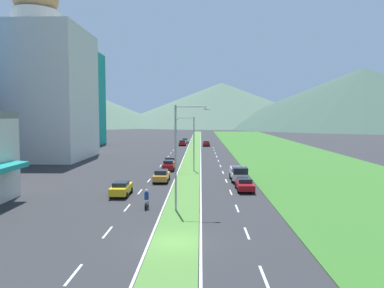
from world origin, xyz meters
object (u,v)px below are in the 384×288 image
(street_lamp_near, at_px, (180,150))
(car_2, at_px, (206,143))
(motorcycle_rider, at_px, (147,200))
(car_7, at_px, (121,188))
(car_5, at_px, (182,143))
(car_6, at_px, (161,176))
(car_0, at_px, (245,184))
(car_1, at_px, (185,141))
(car_3, at_px, (170,161))
(street_lamp_mid, at_px, (192,140))
(car_4, at_px, (169,165))
(pickup_truck_0, at_px, (239,174))

(street_lamp_near, distance_m, car_2, 73.11)
(street_lamp_near, bearing_deg, motorcycle_rider, 165.11)
(car_7, bearing_deg, street_lamp_near, -133.80)
(car_5, distance_m, car_6, 59.33)
(car_0, xyz_separation_m, car_5, (-10.25, 65.01, 0.08))
(street_lamp_near, distance_m, car_5, 74.65)
(car_1, bearing_deg, car_0, -172.53)
(car_1, xyz_separation_m, car_3, (-0.28, -54.71, -0.01))
(car_6, bearing_deg, street_lamp_mid, -21.49)
(car_4, relative_size, car_7, 0.95)
(car_7, relative_size, pickup_truck_0, 0.82)
(car_2, relative_size, car_6, 0.99)
(car_4, xyz_separation_m, car_7, (-3.49, -18.89, -0.02))
(street_lamp_mid, distance_m, motorcycle_rider, 24.29)
(car_1, distance_m, car_3, 54.71)
(street_lamp_near, relative_size, car_4, 2.25)
(street_lamp_near, xyz_separation_m, car_4, (-3.13, 25.24, -4.66))
(car_0, relative_size, car_1, 0.99)
(car_5, relative_size, motorcycle_rider, 2.22)
(street_lamp_mid, xyz_separation_m, motorcycle_rider, (-3.58, -23.67, -4.13))
(car_5, bearing_deg, car_4, -179.75)
(car_2, bearing_deg, car_1, -152.10)
(car_3, bearing_deg, car_4, -178.20)
(car_1, height_order, car_7, car_7)
(car_5, relative_size, car_6, 0.93)
(street_lamp_mid, bearing_deg, car_0, -66.91)
(motorcycle_rider, bearing_deg, car_1, -0.06)
(car_4, bearing_deg, car_3, 1.80)
(car_1, height_order, car_5, car_5)
(car_0, distance_m, car_3, 23.35)
(car_0, xyz_separation_m, car_3, (-10.20, 21.00, 0.03))
(street_lamp_near, bearing_deg, car_2, 87.27)
(street_lamp_mid, height_order, car_7, street_lamp_mid)
(street_lamp_mid, relative_size, car_0, 1.79)
(car_4, height_order, motorcycle_rider, motorcycle_rider)
(car_4, bearing_deg, car_1, -0.11)
(street_lamp_mid, relative_size, pickup_truck_0, 1.55)
(street_lamp_near, bearing_deg, street_lamp_mid, 88.86)
(street_lamp_near, xyz_separation_m, car_1, (-3.01, 85.13, -4.70))
(car_6, bearing_deg, motorcycle_rider, -179.51)
(car_2, distance_m, car_3, 42.99)
(car_7, height_order, motorcycle_rider, motorcycle_rider)
(car_3, bearing_deg, street_lamp_near, -173.83)
(street_lamp_near, xyz_separation_m, street_lamp_mid, (0.49, 24.49, -0.60))
(car_1, bearing_deg, street_lamp_mid, -176.70)
(car_2, relative_size, motorcycle_rider, 2.38)
(car_0, distance_m, car_5, 65.81)
(street_lamp_near, distance_m, car_3, 30.96)
(car_0, relative_size, car_6, 0.97)
(car_2, relative_size, car_7, 1.07)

